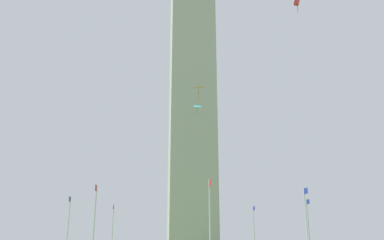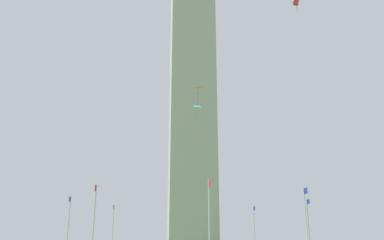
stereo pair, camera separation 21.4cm
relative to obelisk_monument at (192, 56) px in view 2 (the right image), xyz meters
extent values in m
cube|color=#A8A399|center=(0.00, 0.00, -3.51)|extent=(6.44, 6.44, 51.49)
cylinder|color=silver|center=(16.21, 0.00, -25.32)|extent=(0.14, 0.14, 7.87)
cube|color=red|center=(16.76, 0.00, -21.84)|extent=(1.00, 0.03, 0.64)
cylinder|color=silver|center=(11.47, 11.47, -25.32)|extent=(0.14, 0.14, 7.87)
cube|color=#1E2D99|center=(12.02, 11.47, -21.84)|extent=(1.00, 0.03, 0.64)
cylinder|color=silver|center=(0.00, 16.21, -25.32)|extent=(0.14, 0.14, 7.87)
cube|color=#1E2D99|center=(0.55, 16.21, -21.84)|extent=(1.00, 0.03, 0.64)
cylinder|color=silver|center=(-11.47, 11.47, -25.32)|extent=(0.14, 0.14, 7.87)
cube|color=#1E2D99|center=(-10.92, 11.47, -21.84)|extent=(1.00, 0.03, 0.64)
cylinder|color=silver|center=(-16.21, 0.00, -25.32)|extent=(0.14, 0.14, 7.87)
cube|color=red|center=(-15.66, 0.00, -21.84)|extent=(1.00, 0.03, 0.64)
cylinder|color=silver|center=(-11.47, -11.47, -25.32)|extent=(0.14, 0.14, 7.87)
cube|color=red|center=(-10.92, -11.47, -21.84)|extent=(1.00, 0.03, 0.64)
cylinder|color=silver|center=(0.00, -16.21, -25.32)|extent=(0.14, 0.14, 7.87)
cube|color=#1E2D99|center=(0.55, -16.21, -21.84)|extent=(1.00, 0.03, 0.64)
cylinder|color=silver|center=(11.47, -11.47, -25.32)|extent=(0.14, 0.14, 7.87)
cube|color=red|center=(12.02, -11.47, -21.84)|extent=(1.00, 0.03, 0.64)
cube|color=orange|center=(17.50, -1.17, -12.18)|extent=(1.55, 1.58, 0.40)
cylinder|color=#A75C15|center=(17.50, -1.17, -13.13)|extent=(0.04, 0.04, 1.42)
cube|color=#33C6D1|center=(9.25, -0.32, -11.36)|extent=(0.87, 0.96, 0.45)
cylinder|color=teal|center=(9.25, -0.32, -12.06)|extent=(0.04, 0.04, 1.05)
cube|color=red|center=(20.58, 8.78, -3.36)|extent=(0.69, 0.80, 0.92)
cylinder|color=maroon|center=(20.58, 8.78, -4.10)|extent=(0.04, 0.04, 1.11)
camera|label=1|loc=(55.52, -5.87, -27.49)|focal=37.70mm
camera|label=2|loc=(55.54, -5.66, -27.49)|focal=37.70mm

